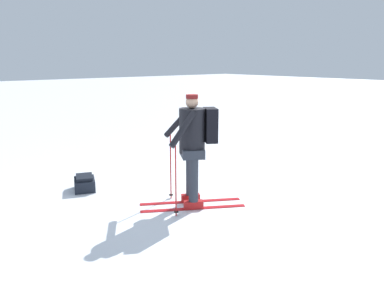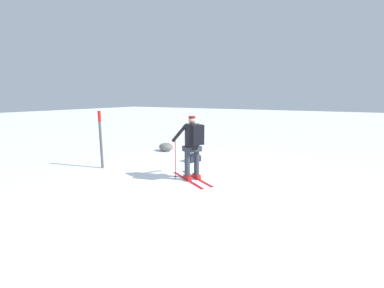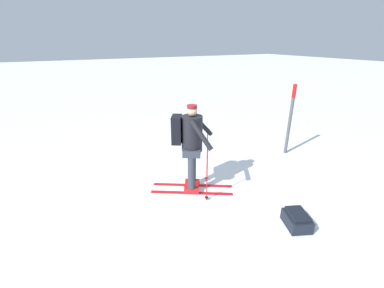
# 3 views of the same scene
# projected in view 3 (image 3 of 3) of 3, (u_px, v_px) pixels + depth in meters

# --- Properties ---
(ground_plane) EXTENTS (80.00, 80.00, 0.00)m
(ground_plane) POSITION_uv_depth(u_px,v_px,m) (165.00, 202.00, 4.88)
(ground_plane) COLOR white
(skier) EXTENTS (1.62, 1.18, 1.78)m
(skier) POSITION_uv_depth(u_px,v_px,m) (190.00, 142.00, 4.91)
(skier) COLOR red
(skier) RESTS_ON ground_plane
(dropped_backpack) EXTENTS (0.50, 0.57, 0.27)m
(dropped_backpack) POSITION_uv_depth(u_px,v_px,m) (297.00, 220.00, 4.22)
(dropped_backpack) COLOR black
(dropped_backpack) RESTS_ON ground_plane
(trail_marker) EXTENTS (0.09, 0.09, 1.85)m
(trail_marker) POSITION_uv_depth(u_px,v_px,m) (291.00, 115.00, 6.61)
(trail_marker) COLOR #4C4C51
(trail_marker) RESTS_ON ground_plane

